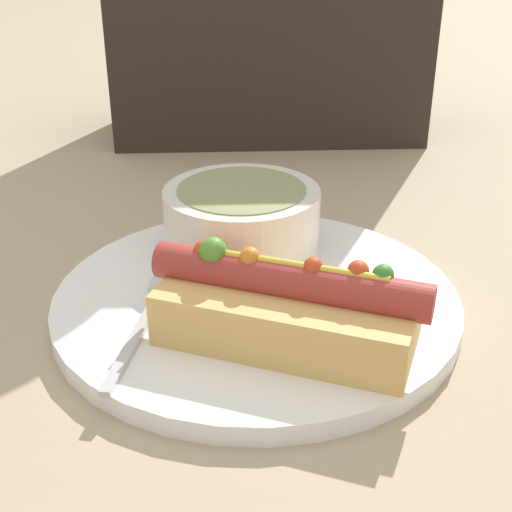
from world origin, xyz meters
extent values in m
plane|color=tan|center=(0.00, 0.00, 0.00)|extent=(4.00, 4.00, 0.00)
cylinder|color=white|center=(0.00, 0.00, 0.01)|extent=(0.28, 0.28, 0.01)
cube|color=#DBAD60|center=(0.02, -0.06, 0.03)|extent=(0.17, 0.13, 0.03)
cylinder|color=#9E332D|center=(0.02, -0.06, 0.05)|extent=(0.17, 0.09, 0.02)
sphere|color=#387A28|center=(0.07, -0.07, 0.07)|extent=(0.01, 0.01, 0.01)
sphere|color=#C63F1E|center=(0.03, -0.06, 0.07)|extent=(0.01, 0.01, 0.01)
sphere|color=#518C2D|center=(-0.03, -0.04, 0.07)|extent=(0.02, 0.02, 0.02)
sphere|color=orange|center=(-0.01, -0.05, 0.07)|extent=(0.01, 0.01, 0.01)
sphere|color=#C63F1E|center=(-0.03, -0.03, 0.07)|extent=(0.01, 0.01, 0.01)
sphere|color=#C63F1E|center=(0.06, -0.07, 0.07)|extent=(0.01, 0.01, 0.01)
cylinder|color=gold|center=(0.02, -0.06, 0.07)|extent=(0.11, 0.05, 0.01)
cylinder|color=silver|center=(-0.01, 0.07, 0.04)|extent=(0.12, 0.12, 0.05)
cylinder|color=#8C8E60|center=(-0.01, 0.07, 0.06)|extent=(0.10, 0.10, 0.01)
cube|color=#B7B7BC|center=(-0.08, -0.06, 0.02)|extent=(0.03, 0.11, 0.00)
ellipsoid|color=#B7B7BC|center=(-0.06, 0.01, 0.02)|extent=(0.03, 0.04, 0.01)
camera|label=1|loc=(-0.02, -0.43, 0.26)|focal=50.00mm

